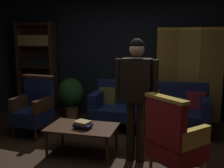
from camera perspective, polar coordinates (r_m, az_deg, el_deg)
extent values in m
plane|color=black|center=(4.04, -2.92, -15.36)|extent=(10.00, 10.00, 0.00)
cube|color=black|center=(6.04, 3.92, 6.86)|extent=(7.20, 0.10, 2.80)
cube|color=olive|center=(5.77, 11.45, 2.03)|extent=(0.45, 0.17, 1.90)
cube|color=gold|center=(5.71, 11.78, 11.21)|extent=(0.45, 0.18, 0.06)
cube|color=olive|center=(5.74, 15.71, 1.82)|extent=(0.43, 0.22, 1.90)
cube|color=gold|center=(5.69, 16.16, 11.03)|extent=(0.43, 0.22, 0.06)
cube|color=olive|center=(5.72, 20.07, 1.56)|extent=(0.46, 0.13, 1.90)
cube|color=gold|center=(5.67, 20.63, 10.80)|extent=(0.46, 0.14, 0.06)
cube|color=#382114|center=(6.78, -18.48, 3.53)|extent=(0.06, 0.32, 2.05)
cube|color=#382114|center=(6.37, -12.10, 3.43)|extent=(0.06, 0.32, 2.05)
cube|color=#382114|center=(6.70, -14.76, 3.64)|extent=(0.90, 0.02, 2.05)
cube|color=#382114|center=(6.74, -15.01, -4.69)|extent=(0.86, 0.30, 0.02)
cube|color=#382114|center=(6.64, -15.20, -0.65)|extent=(0.86, 0.30, 0.02)
cube|color=black|center=(6.60, -15.34, 0.41)|extent=(0.78, 0.22, 0.23)
cube|color=#382114|center=(6.57, -15.39, 3.49)|extent=(0.86, 0.30, 0.02)
cube|color=black|center=(6.54, -15.52, 4.39)|extent=(0.78, 0.22, 0.19)
cube|color=#382114|center=(6.53, -15.59, 7.70)|extent=(0.86, 0.30, 0.02)
cube|color=#9E7A47|center=(6.51, -15.73, 8.80)|extent=(0.78, 0.22, 0.23)
cube|color=#382114|center=(6.53, -15.79, 11.92)|extent=(0.86, 0.30, 0.02)
cylinder|color=#382114|center=(5.04, -3.74, -8.76)|extent=(0.07, 0.07, 0.22)
cylinder|color=#382114|center=(4.83, 18.58, -10.13)|extent=(0.07, 0.07, 0.22)
cylinder|color=#382114|center=(5.59, -1.82, -6.85)|extent=(0.07, 0.07, 0.22)
cylinder|color=#382114|center=(5.40, 18.14, -7.97)|extent=(0.07, 0.07, 0.22)
cube|color=#111938|center=(5.06, 7.64, -6.25)|extent=(2.10, 0.76, 0.20)
cube|color=#111938|center=(5.28, 8.12, -1.89)|extent=(2.10, 0.18, 0.46)
cube|color=#111938|center=(5.20, -3.09, -3.11)|extent=(0.16, 0.68, 0.26)
cube|color=#111938|center=(4.99, 18.97, -4.22)|extent=(0.16, 0.68, 0.26)
cube|color=#4C5123|center=(5.35, -0.91, -2.52)|extent=(0.35, 0.18, 0.35)
cube|color=tan|center=(5.19, 7.97, -3.00)|extent=(0.36, 0.21, 0.35)
cube|color=maroon|center=(5.17, 17.15, -3.41)|extent=(0.35, 0.14, 0.34)
cylinder|color=#382114|center=(4.10, -13.55, -12.25)|extent=(0.04, 0.04, 0.39)
cylinder|color=#382114|center=(3.79, -1.04, -13.88)|extent=(0.04, 0.04, 0.39)
cylinder|color=#382114|center=(4.55, -10.34, -9.85)|extent=(0.04, 0.04, 0.39)
cylinder|color=#382114|center=(4.27, 0.92, -11.04)|extent=(0.04, 0.04, 0.39)
cube|color=#382114|center=(4.08, -6.21, -8.98)|extent=(1.00, 0.64, 0.03)
cylinder|color=gold|center=(3.97, 13.20, -14.38)|extent=(0.04, 0.04, 0.22)
cylinder|color=gold|center=(3.67, 8.10, -16.30)|extent=(0.04, 0.04, 0.22)
cube|color=maroon|center=(3.58, 13.55, -13.16)|extent=(0.79, 0.79, 0.24)
cube|color=maroon|center=(3.28, 11.09, -7.93)|extent=(0.50, 0.46, 0.54)
cube|color=gold|center=(3.21, 11.26, -2.99)|extent=(0.54, 0.50, 0.04)
cube|color=gold|center=(3.35, 16.79, -10.72)|extent=(0.40, 0.43, 0.22)
cube|color=gold|center=(3.65, 10.89, -8.72)|extent=(0.40, 0.43, 0.22)
cylinder|color=#382114|center=(5.04, -19.95, -9.35)|extent=(0.04, 0.04, 0.22)
cylinder|color=#382114|center=(4.77, -15.69, -10.25)|extent=(0.04, 0.04, 0.22)
cylinder|color=#382114|center=(5.38, -16.74, -7.96)|extent=(0.04, 0.04, 0.22)
cylinder|color=#382114|center=(5.12, -12.60, -8.69)|extent=(0.04, 0.04, 0.22)
cube|color=#111938|center=(5.00, -16.38, -6.54)|extent=(0.62, 0.62, 0.24)
cube|color=#111938|center=(5.09, -15.03, -1.67)|extent=(0.57, 0.18, 0.54)
cube|color=#382114|center=(5.04, -15.18, 1.56)|extent=(0.61, 0.20, 0.04)
cube|color=#382114|center=(5.09, -18.66, -3.70)|extent=(0.15, 0.51, 0.22)
cube|color=#382114|center=(4.80, -14.22, -4.28)|extent=(0.15, 0.51, 0.22)
cylinder|color=black|center=(3.82, 5.99, -9.94)|extent=(0.12, 0.12, 0.86)
cylinder|color=black|center=(3.85, 3.93, -9.74)|extent=(0.12, 0.12, 0.86)
cube|color=maroon|center=(3.70, 5.06, -2.99)|extent=(0.33, 0.19, 0.09)
cube|color=black|center=(3.66, 5.12, 0.83)|extent=(0.42, 0.24, 0.58)
cube|color=white|center=(3.76, 5.54, 1.52)|extent=(0.14, 0.02, 0.41)
cube|color=maroon|center=(3.74, 5.61, 5.04)|extent=(0.09, 0.03, 0.04)
cylinder|color=black|center=(3.60, 8.98, 0.77)|extent=(0.09, 0.09, 0.54)
cylinder|color=black|center=(3.72, 1.39, 1.19)|extent=(0.09, 0.09, 0.54)
sphere|color=tan|center=(3.61, 5.22, 7.26)|extent=(0.20, 0.20, 0.20)
sphere|color=black|center=(3.61, 5.24, 8.05)|extent=(0.18, 0.18, 0.18)
cylinder|color=brown|center=(5.98, -8.46, -5.52)|extent=(0.28, 0.28, 0.28)
ellipsoid|color=#193D19|center=(5.89, -8.56, -1.87)|extent=(0.55, 0.55, 0.64)
cube|color=black|center=(4.00, -6.13, -8.95)|extent=(0.25, 0.21, 0.03)
cube|color=navy|center=(3.99, -6.14, -8.53)|extent=(0.27, 0.20, 0.03)
cube|color=#9E7A47|center=(3.98, -6.15, -8.02)|extent=(0.25, 0.23, 0.04)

